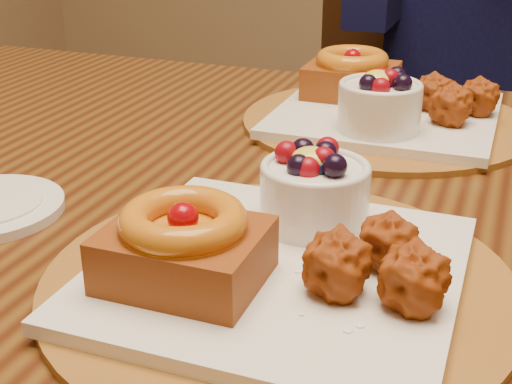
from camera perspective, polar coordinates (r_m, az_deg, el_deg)
dining_table at (r=0.80m, az=6.87°, el=-4.53°), size 1.60×0.90×0.76m
place_setting_near at (r=0.57m, az=1.71°, el=-4.74°), size 0.38×0.38×0.09m
place_setting_far at (r=0.96m, az=10.15°, el=6.95°), size 0.38×0.38×0.09m
chair_far at (r=1.78m, az=12.26°, el=5.68°), size 0.55×0.55×0.94m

